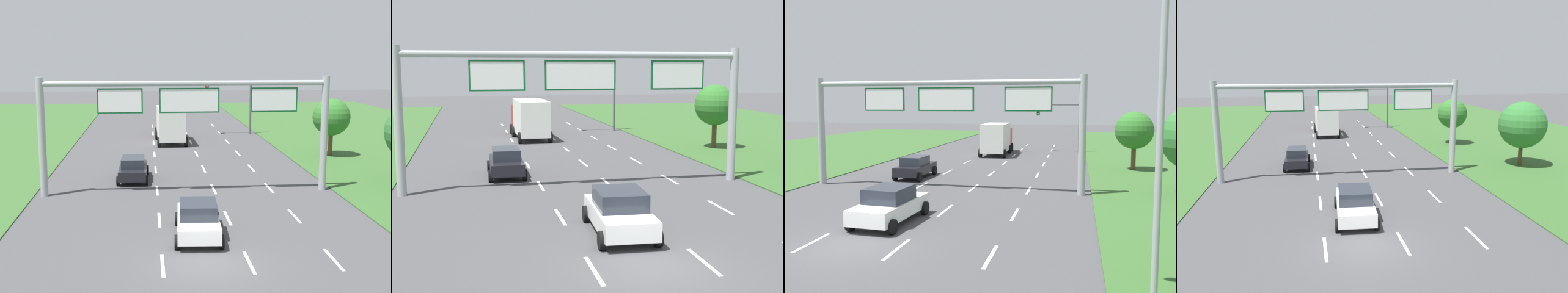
# 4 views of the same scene
# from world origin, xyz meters

# --- Properties ---
(ground_plane) EXTENTS (200.00, 200.00, 0.00)m
(ground_plane) POSITION_xyz_m (0.00, 0.00, 0.00)
(ground_plane) COLOR #424244
(lane_dashes_inner_left) EXTENTS (0.14, 62.40, 0.01)m
(lane_dashes_inner_left) POSITION_xyz_m (-1.75, 12.00, 0.00)
(lane_dashes_inner_left) COLOR white
(lane_dashes_inner_left) RESTS_ON ground_plane
(lane_dashes_inner_right) EXTENTS (0.14, 62.40, 0.01)m
(lane_dashes_inner_right) POSITION_xyz_m (1.75, 12.00, 0.00)
(lane_dashes_inner_right) COLOR white
(lane_dashes_inner_right) RESTS_ON ground_plane
(lane_dashes_slip) EXTENTS (0.14, 62.40, 0.01)m
(lane_dashes_slip) POSITION_xyz_m (5.25, 12.00, 0.00)
(lane_dashes_slip) COLOR white
(lane_dashes_slip) RESTS_ON ground_plane
(car_near_red) EXTENTS (2.37, 4.55, 1.64)m
(car_near_red) POSITION_xyz_m (-0.02, 3.37, 0.82)
(car_near_red) COLOR white
(car_near_red) RESTS_ON ground_plane
(car_lead_silver) EXTENTS (2.08, 4.24, 1.56)m
(car_lead_silver) POSITION_xyz_m (-3.27, 14.95, 0.79)
(car_lead_silver) COLOR black
(car_lead_silver) RESTS_ON ground_plane
(box_truck) EXTENTS (2.85, 7.87, 3.29)m
(box_truck) POSITION_xyz_m (-0.17, 30.66, 1.77)
(box_truck) COLOR #B21E19
(box_truck) RESTS_ON ground_plane
(sign_gantry) EXTENTS (17.24, 0.44, 7.00)m
(sign_gantry) POSITION_xyz_m (0.17, 11.27, 4.95)
(sign_gantry) COLOR #9EA0A5
(sign_gantry) RESTS_ON ground_plane
(traffic_light_mast) EXTENTS (4.76, 0.49, 5.60)m
(traffic_light_mast) POSITION_xyz_m (6.35, 34.55, 3.87)
(traffic_light_mast) COLOR #47494F
(traffic_light_mast) RESTS_ON ground_plane
(roadside_tree_far) EXTENTS (3.00, 3.00, 4.74)m
(roadside_tree_far) POSITION_xyz_m (12.53, 21.96, 3.22)
(roadside_tree_far) COLOR #513823
(roadside_tree_far) RESTS_ON ground_plane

